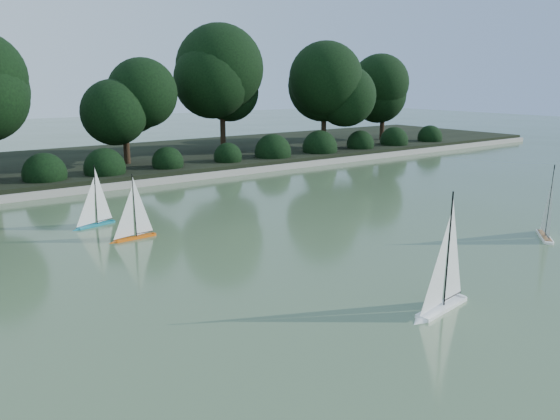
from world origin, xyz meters
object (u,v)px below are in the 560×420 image
sailboat_white_a (439,292)px  sailboat_teal (92,217)px  sailboat_white_b (545,225)px  sailboat_orange (131,229)px

sailboat_white_a → sailboat_teal: bearing=108.1°
sailboat_white_b → sailboat_teal: bearing=139.0°
sailboat_white_b → sailboat_teal: size_ratio=1.12×
sailboat_teal → sailboat_white_b: bearing=-41.0°
sailboat_white_a → sailboat_white_b: bearing=12.7°
sailboat_orange → sailboat_teal: bearing=102.1°
sailboat_white_a → sailboat_orange: 5.88m
sailboat_white_a → sailboat_orange: sailboat_white_a is taller
sailboat_white_a → sailboat_white_b: (4.50, 1.02, -0.03)m
sailboat_white_a → sailboat_teal: sailboat_white_a is taller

